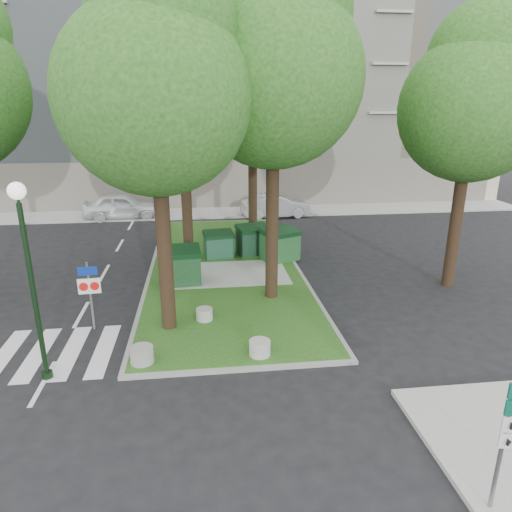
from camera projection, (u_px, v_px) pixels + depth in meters
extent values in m
plane|color=black|center=(222.00, 371.00, 11.97)|extent=(120.00, 120.00, 0.00)
cube|color=#194714|center=(224.00, 267.00, 19.55)|extent=(6.00, 16.00, 0.12)
cube|color=gray|center=(224.00, 267.00, 19.56)|extent=(6.30, 16.30, 0.10)
cube|color=#999993|center=(207.00, 213.00, 29.39)|extent=(42.00, 3.00, 0.12)
cube|color=silver|center=(88.00, 351.00, 12.95)|extent=(5.00, 3.00, 0.01)
cube|color=#C6B594|center=(202.00, 86.00, 33.98)|extent=(41.00, 12.00, 16.00)
cylinder|color=black|center=(164.00, 235.00, 13.19)|extent=(0.44, 0.44, 6.16)
sphere|color=#184D14|center=(155.00, 98.00, 12.02)|extent=(5.20, 5.20, 5.20)
sphere|color=#184D14|center=(162.00, 26.00, 11.69)|extent=(3.90, 3.90, 3.90)
cylinder|color=black|center=(272.00, 207.00, 15.39)|extent=(0.44, 0.44, 6.72)
sphere|color=#184D14|center=(274.00, 78.00, 14.12)|extent=(5.60, 5.60, 5.60)
sphere|color=#184D14|center=(283.00, 10.00, 13.74)|extent=(4.20, 4.20, 4.20)
cylinder|color=black|center=(186.00, 197.00, 19.42)|extent=(0.44, 0.44, 5.88)
sphere|color=#184D14|center=(182.00, 109.00, 18.30)|extent=(4.80, 4.80, 4.80)
sphere|color=#184D14|center=(188.00, 64.00, 18.00)|extent=(3.60, 3.60, 3.60)
cylinder|color=black|center=(253.00, 173.00, 22.44)|extent=(0.44, 0.44, 7.00)
sphere|color=#184D14|center=(252.00, 80.00, 21.11)|extent=(5.80, 5.80, 5.80)
sphere|color=#184D14|center=(258.00, 33.00, 20.71)|extent=(4.35, 4.35, 4.35)
cylinder|color=black|center=(457.00, 211.00, 16.81)|extent=(0.44, 0.44, 5.88)
sphere|color=#184D14|center=(472.00, 109.00, 15.69)|extent=(5.00, 5.00, 5.00)
sphere|color=#184D14|center=(484.00, 57.00, 15.38)|extent=(3.75, 3.75, 3.75)
cube|color=#0E3516|center=(180.00, 269.00, 17.42)|extent=(1.58, 1.14, 1.18)
cube|color=black|center=(179.00, 251.00, 17.20)|extent=(1.64, 1.21, 0.34)
cube|color=#134128|center=(219.00, 246.00, 20.50)|extent=(1.38, 1.05, 0.99)
cube|color=black|center=(218.00, 234.00, 20.32)|extent=(1.44, 1.11, 0.29)
cube|color=black|center=(253.00, 242.00, 21.01)|extent=(1.61, 1.29, 1.10)
cube|color=black|center=(253.00, 228.00, 20.81)|extent=(1.67, 1.37, 0.32)
cube|color=#16481E|center=(280.00, 247.00, 20.10)|extent=(1.80, 1.55, 1.19)
cube|color=black|center=(280.00, 232.00, 19.89)|extent=(1.87, 1.63, 0.34)
cylinder|color=gray|center=(142.00, 355.00, 12.10)|extent=(0.62, 0.62, 0.44)
cylinder|color=#A4A49E|center=(260.00, 348.00, 12.46)|extent=(0.59, 0.59, 0.42)
cylinder|color=#9B9C97|center=(204.00, 314.00, 14.53)|extent=(0.53, 0.53, 0.38)
cylinder|color=orange|center=(266.00, 242.00, 21.68)|extent=(0.37, 0.37, 0.65)
cylinder|color=black|center=(34.00, 296.00, 10.97)|extent=(0.13, 0.13, 4.55)
cylinder|color=black|center=(47.00, 375.00, 11.65)|extent=(0.27, 0.27, 0.18)
sphere|color=white|center=(17.00, 191.00, 10.17)|extent=(0.40, 0.40, 0.40)
cylinder|color=slate|center=(91.00, 297.00, 13.87)|extent=(0.08, 0.08, 2.20)
cube|color=navy|center=(87.00, 271.00, 13.61)|extent=(0.57, 0.08, 0.26)
cube|color=white|center=(89.00, 286.00, 13.76)|extent=(0.66, 0.09, 0.49)
cylinder|color=red|center=(84.00, 286.00, 13.75)|extent=(0.27, 0.05, 0.26)
cylinder|color=red|center=(95.00, 286.00, 13.78)|extent=(0.27, 0.05, 0.26)
cylinder|color=slate|center=(502.00, 447.00, 7.41)|extent=(0.09, 0.09, 2.46)
imported|color=silver|center=(122.00, 206.00, 27.88)|extent=(4.68, 2.07, 1.57)
imported|color=#9C9DA3|center=(276.00, 206.00, 28.38)|extent=(4.43, 1.88, 1.42)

